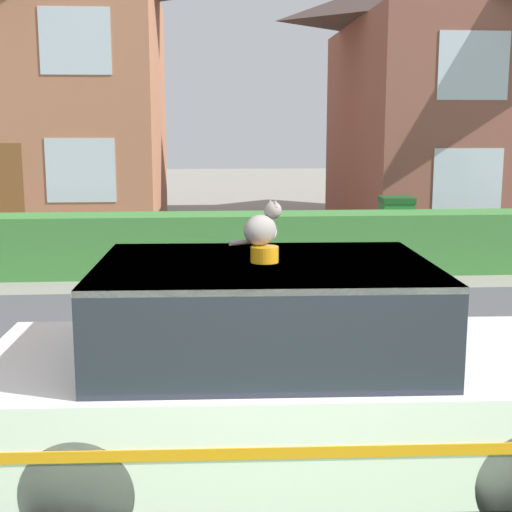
# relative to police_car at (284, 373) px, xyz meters

# --- Properties ---
(road_strip) EXTENTS (28.00, 6.72, 0.01)m
(road_strip) POSITION_rel_police_car_xyz_m (-0.10, 2.28, -0.73)
(road_strip) COLOR #4C4C51
(road_strip) RESTS_ON ground
(garden_hedge) EXTENTS (12.09, 0.89, 1.01)m
(garden_hedge) POSITION_rel_police_car_xyz_m (0.06, 7.01, -0.23)
(garden_hedge) COLOR #3D7F38
(garden_hedge) RESTS_ON ground
(police_car) EXTENTS (4.28, 1.93, 1.61)m
(police_car) POSITION_rel_police_car_xyz_m (0.00, 0.00, 0.00)
(police_car) COLOR black
(police_car) RESTS_ON road_strip
(cat) EXTENTS (0.36, 0.26, 0.31)m
(cat) POSITION_rel_police_car_xyz_m (-0.14, 0.06, 1.01)
(cat) COLOR gray
(cat) RESTS_ON police_car
(house_left) EXTENTS (6.76, 5.82, 7.79)m
(house_left) POSITION_rel_police_car_xyz_m (-4.81, 12.91, 3.24)
(house_left) COLOR #A86B4C
(house_left) RESTS_ON ground
(house_right) EXTENTS (7.93, 7.01, 6.82)m
(house_right) POSITION_rel_police_car_xyz_m (6.75, 12.50, 2.74)
(house_right) COLOR brown
(house_right) RESTS_ON ground
(wheelie_bin) EXTENTS (0.60, 0.63, 1.20)m
(wheelie_bin) POSITION_rel_police_car_xyz_m (2.87, 7.73, -0.13)
(wheelie_bin) COLOR #23662D
(wheelie_bin) RESTS_ON ground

